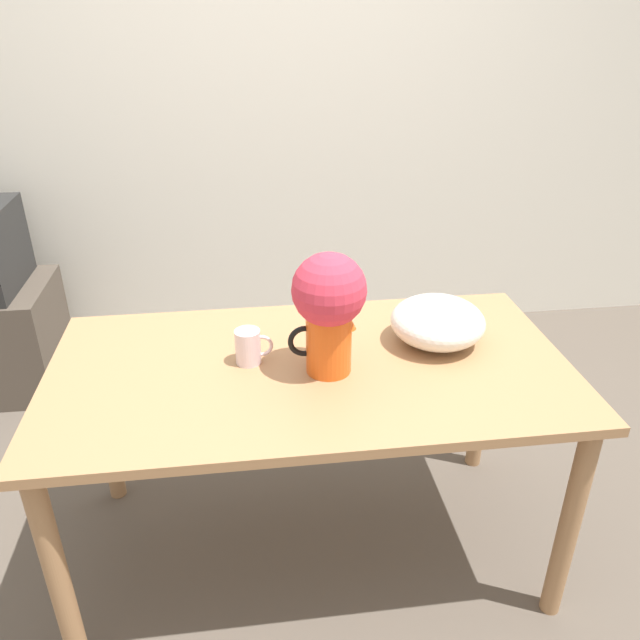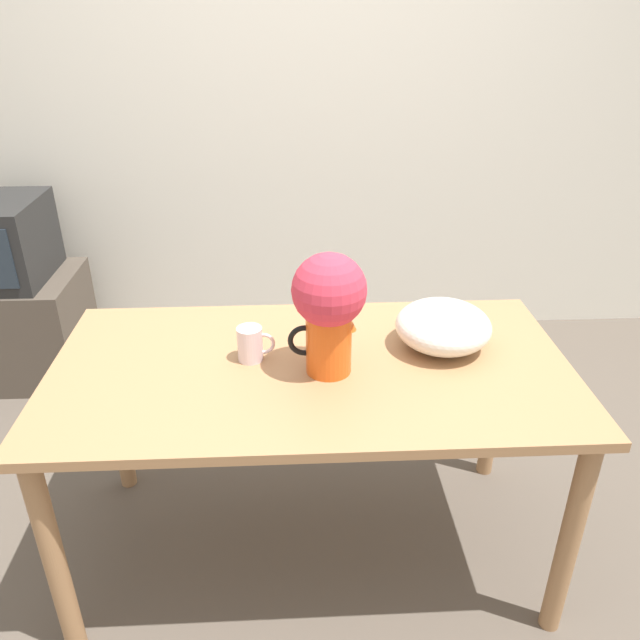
% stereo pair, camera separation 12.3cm
% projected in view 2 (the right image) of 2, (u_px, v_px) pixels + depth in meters
% --- Properties ---
extents(ground_plane, '(12.00, 12.00, 0.00)m').
position_uv_depth(ground_plane, '(321.00, 543.00, 2.21)').
color(ground_plane, brown).
extents(wall_back, '(8.00, 0.05, 2.60)m').
position_uv_depth(wall_back, '(303.00, 92.00, 3.09)').
color(wall_back, silver).
rests_on(wall_back, ground_plane).
extents(table, '(1.55, 0.82, 0.74)m').
position_uv_depth(table, '(311.00, 391.00, 1.90)').
color(table, '#A3754C').
rests_on(table, ground_plane).
extents(flower_vase, '(0.22, 0.21, 0.36)m').
position_uv_depth(flower_vase, '(329.00, 304.00, 1.73)').
color(flower_vase, '#E05619').
rests_on(flower_vase, table).
extents(coffee_mug, '(0.11, 0.08, 0.11)m').
position_uv_depth(coffee_mug, '(251.00, 344.00, 1.86)').
color(coffee_mug, silver).
rests_on(coffee_mug, table).
extents(white_bowl, '(0.29, 0.29, 0.14)m').
position_uv_depth(white_bowl, '(443.00, 326.00, 1.92)').
color(white_bowl, silver).
rests_on(white_bowl, table).
extents(tv_stand, '(0.62, 0.52, 0.52)m').
position_uv_depth(tv_stand, '(19.00, 326.00, 3.11)').
color(tv_stand, '#4C4238').
rests_on(tv_stand, ground_plane).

